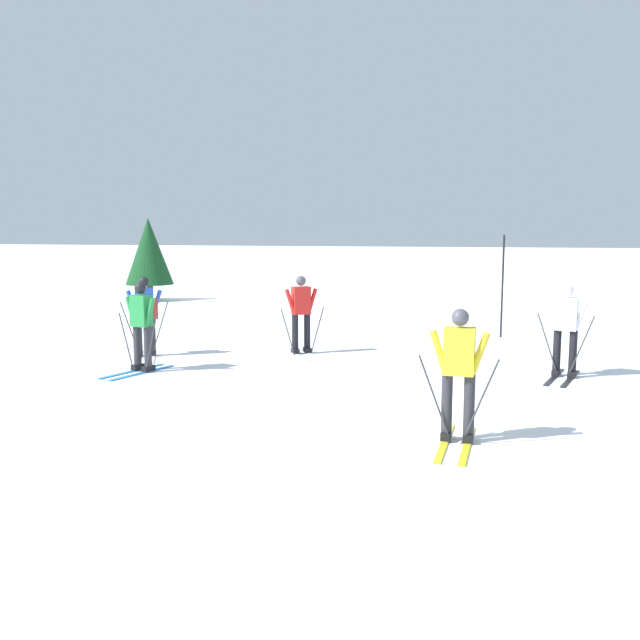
% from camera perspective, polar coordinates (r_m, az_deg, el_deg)
% --- Properties ---
extents(ground_plane, '(120.00, 120.00, 0.00)m').
position_cam_1_polar(ground_plane, '(9.10, -5.90, -9.59)').
color(ground_plane, white).
extents(far_snow_ridge, '(80.00, 6.50, 1.92)m').
position_cam_1_polar(far_snow_ridge, '(29.09, 8.80, 4.07)').
color(far_snow_ridge, white).
rests_on(far_snow_ridge, ground).
extents(skier_blue, '(1.06, 1.59, 1.71)m').
position_cam_1_polar(skier_blue, '(14.90, -14.55, 0.67)').
color(skier_blue, silver).
rests_on(skier_blue, ground).
extents(skier_red, '(1.24, 1.51, 1.71)m').
position_cam_1_polar(skier_red, '(14.70, -1.59, 0.67)').
color(skier_red, silver).
rests_on(skier_red, ground).
extents(skier_green, '(0.97, 1.64, 1.71)m').
position_cam_1_polar(skier_green, '(13.29, -14.75, -0.14)').
color(skier_green, '#237AC6').
rests_on(skier_green, ground).
extents(skier_white, '(0.98, 1.64, 1.71)m').
position_cam_1_polar(skier_white, '(13.15, 20.06, -0.43)').
color(skier_white, black).
rests_on(skier_white, ground).
extents(skier_yellow, '(1.00, 1.61, 1.71)m').
position_cam_1_polar(skier_yellow, '(8.72, 11.62, -4.25)').
color(skier_yellow, gold).
rests_on(skier_yellow, ground).
extents(trail_marker_pole, '(0.05, 0.05, 2.57)m').
position_cam_1_polar(trail_marker_pole, '(17.57, 15.13, 2.75)').
color(trail_marker_pole, black).
rests_on(trail_marker_pole, ground).
extents(conifer_far_left, '(1.83, 1.83, 3.17)m').
position_cam_1_polar(conifer_far_left, '(26.83, -14.24, 5.63)').
color(conifer_far_left, '#513823').
rests_on(conifer_far_left, ground).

